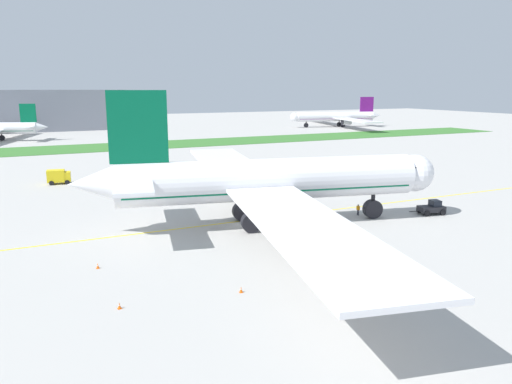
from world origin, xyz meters
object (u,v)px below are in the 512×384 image
Objects in this scene: ground_crew_wingwalker_port at (358,209)px; ground_crew_marshaller_front at (344,265)px; traffic_cone_near_nose at (241,290)px; service_truck_baggage_loader at (370,164)px; airliner_foreground at (265,181)px; traffic_cone_port_wing at (98,266)px; parked_airliner_far_outer at (337,117)px; traffic_cone_starboard_wing at (119,306)px; service_truck_fuel_bowser at (59,176)px; pushback_tug at (432,208)px.

ground_crew_marshaller_front is at bearing -129.88° from ground_crew_wingwalker_port.
service_truck_baggage_loader is (55.43, 51.77, 1.34)m from traffic_cone_near_nose.
airliner_foreground is 25.68m from traffic_cone_port_wing.
traffic_cone_near_nose is (-11.45, 0.37, -0.74)m from ground_crew_marshaller_front.
traffic_cone_near_nose is 205.98m from parked_airliner_far_outer.
traffic_cone_near_nose is 11.10m from traffic_cone_starboard_wing.
parked_airliner_far_outer reaches higher than service_truck_fuel_bowser.
ground_crew_wingwalker_port reaches higher than ground_crew_marshaller_front.
traffic_cone_near_nose is 0.12× the size of service_truck_fuel_bowser.
pushback_tug is 9.92× the size of traffic_cone_starboard_wing.
traffic_cone_near_nose is at bearing 178.15° from ground_crew_marshaller_front.
traffic_cone_near_nose is at bearing -158.90° from pushback_tug.
service_truck_baggage_loader is (66.72, 39.38, 1.34)m from traffic_cone_port_wing.
airliner_foreground reaches higher than traffic_cone_starboard_wing.
ground_crew_wingwalker_port is at bearing 24.57° from traffic_cone_starboard_wing.
service_truck_fuel_bowser is (-66.72, 13.33, -0.07)m from service_truck_baggage_loader.
traffic_cone_port_wing is (-22.73, 12.76, -0.74)m from ground_crew_marshaller_front.
service_truck_fuel_bowser reaches higher than traffic_cone_starboard_wing.
traffic_cone_port_wing is at bearing 150.70° from ground_crew_marshaller_front.
ground_crew_wingwalker_port is 2.91× the size of traffic_cone_port_wing.
pushback_tug is at bearing -119.55° from parked_airliner_far_outer.
traffic_cone_starboard_wing is 211.75m from parked_airliner_far_outer.
airliner_foreground is 17.26× the size of service_truck_fuel_bowser.
ground_crew_wingwalker_port is at bearing 158.33° from pushback_tug.
traffic_cone_port_wing is at bearing -131.44° from parked_airliner_far_outer.
traffic_cone_port_wing is 0.01× the size of parked_airliner_far_outer.
pushback_tug is 40.97m from traffic_cone_near_nose.
pushback_tug is 70.61m from service_truck_fuel_bowser.
traffic_cone_starboard_wing is (-22.47, 1.68, -0.74)m from ground_crew_marshaller_front.
parked_airliner_far_outer is (134.64, 99.80, 3.34)m from service_truck_fuel_bowser.
ground_crew_marshaller_front is 0.29× the size of service_truck_baggage_loader.
service_truck_fuel_bowser is at bearing 90.24° from traffic_cone_starboard_wing.
pushback_tug is 49.56m from traffic_cone_port_wing.
airliner_foreground is 138.93× the size of traffic_cone_near_nose.
traffic_cone_near_nose is 1.00× the size of traffic_cone_starboard_wing.
service_truck_baggage_loader is at bearing 49.69° from ground_crew_wingwalker_port.
parked_airliner_far_outer is at bearing 60.45° from pushback_tug.
ground_crew_marshaller_front is 199.62m from parked_airliner_far_outer.
traffic_cone_starboard_wing is at bearing -142.79° from service_truck_baggage_loader.
traffic_cone_port_wing is at bearing 91.33° from traffic_cone_starboard_wing.
airliner_foreground reaches higher than traffic_cone_near_nose.
traffic_cone_port_wing is (-11.28, 12.39, 0.00)m from traffic_cone_near_nose.
service_truck_fuel_bowser is at bearing 168.70° from service_truck_baggage_loader.
traffic_cone_port_wing is 77.48m from service_truck_baggage_loader.
airliner_foreground is 53.58m from service_truck_baggage_loader.
airliner_foreground is 48.07× the size of ground_crew_marshaller_front.
traffic_cone_port_wing is at bearing 132.32° from traffic_cone_near_nose.
traffic_cone_port_wing and traffic_cone_starboard_wing have the same top height.
ground_crew_marshaller_front is 2.89× the size of traffic_cone_starboard_wing.
airliner_foreground reaches higher than service_truck_baggage_loader.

